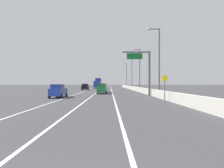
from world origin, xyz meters
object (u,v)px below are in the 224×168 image
lamp_post_right_second (158,57)px  box_truck (98,84)px  lamp_post_right_third (139,67)px  car_blue_3 (58,91)px  car_yellow_2 (103,88)px  overhead_sign_gantry (145,67)px  lamp_post_right_fourth (131,71)px  car_black_1 (85,87)px  car_green_0 (102,89)px  speed_advisory_sign (165,86)px  lamp_post_right_near (224,18)px  lamp_post_right_fifth (126,74)px

lamp_post_right_second → box_truck: bearing=107.2°
lamp_post_right_second → lamp_post_right_third: size_ratio=1.00×
car_blue_3 → box_truck: box_truck is taller
lamp_post_right_second → car_yellow_2: size_ratio=2.40×
car_yellow_2 → car_blue_3: size_ratio=1.03×
overhead_sign_gantry → lamp_post_right_second: bearing=-6.1°
lamp_post_right_fourth → car_yellow_2: size_ratio=2.40×
lamp_post_right_second → box_truck: lamp_post_right_second is taller
car_black_1 → car_green_0: bearing=-73.1°
lamp_post_right_fourth → car_blue_3: 43.25m
speed_advisory_sign → lamp_post_right_near: lamp_post_right_near is taller
lamp_post_right_fourth → speed_advisory_sign: bearing=-92.0°
lamp_post_right_third → box_truck: lamp_post_right_third is taller
overhead_sign_gantry → lamp_post_right_near: (1.59, -18.64, 1.68)m
car_green_0 → car_blue_3: 11.23m
lamp_post_right_fifth → lamp_post_right_fourth: bearing=-89.3°
overhead_sign_gantry → car_green_0: 10.25m
lamp_post_right_second → car_green_0: lamp_post_right_second is taller
overhead_sign_gantry → car_black_1: bearing=117.5°
box_truck → car_blue_3: bearing=-94.1°
lamp_post_right_fourth → car_blue_3: size_ratio=2.48×
speed_advisory_sign → box_truck: box_truck is taller
lamp_post_right_fourth → car_yellow_2: (-9.44, -24.04, -5.43)m
lamp_post_right_fifth → car_black_1: 33.62m
car_green_0 → car_blue_3: car_green_0 is taller
lamp_post_right_fourth → car_black_1: size_ratio=2.56×
lamp_post_right_fifth → car_blue_3: bearing=-104.6°
lamp_post_right_near → box_truck: bearing=101.5°
lamp_post_right_fifth → car_yellow_2: (-9.22, -42.46, -5.43)m
lamp_post_right_fifth → car_blue_3: lamp_post_right_fifth is taller
lamp_post_right_second → box_truck: (-12.45, 40.28, -4.56)m
car_black_1 → car_yellow_2: bearing=-65.5°
overhead_sign_gantry → lamp_post_right_fourth: bearing=86.8°
lamp_post_right_third → car_blue_3: size_ratio=2.48×
speed_advisory_sign → lamp_post_right_third: lamp_post_right_third is taller
lamp_post_right_second → lamp_post_right_fifth: (-0.30, 55.26, 0.00)m
speed_advisory_sign → car_yellow_2: speed_advisory_sign is taller
car_black_1 → lamp_post_right_second: bearing=-59.1°
lamp_post_right_near → lamp_post_right_second: bearing=88.4°
overhead_sign_gantry → lamp_post_right_near: 18.79m
box_truck → car_green_0: bearing=-85.0°
lamp_post_right_near → lamp_post_right_fourth: (0.44, 55.26, 0.00)m
overhead_sign_gantry → car_green_0: size_ratio=1.80×
lamp_post_right_second → lamp_post_right_fifth: size_ratio=1.00×
speed_advisory_sign → car_blue_3: bearing=155.9°
lamp_post_right_second → car_yellow_2: (-9.51, 12.80, -5.43)m
overhead_sign_gantry → car_yellow_2: 15.07m
lamp_post_right_fourth → car_green_0: size_ratio=2.70×
lamp_post_right_near → lamp_post_right_third: bearing=89.6°
lamp_post_right_near → lamp_post_right_second: size_ratio=1.00×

